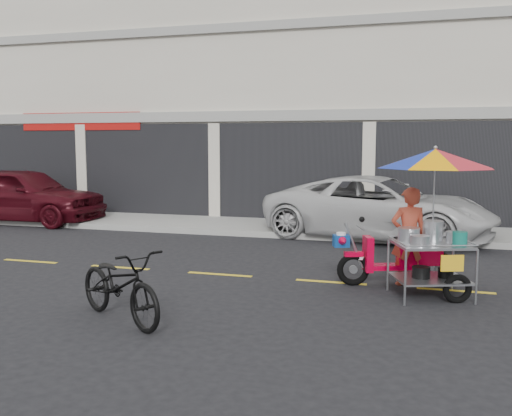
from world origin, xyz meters
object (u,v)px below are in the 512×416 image
(maroon_sedan, at_px, (23,195))
(near_bicycle, at_px, (120,285))
(white_pickup, at_px, (379,208))
(food_vendor_rig, at_px, (423,200))

(maroon_sedan, distance_m, near_bicycle, 10.52)
(white_pickup, height_order, food_vendor_rig, food_vendor_rig)
(near_bicycle, bearing_deg, food_vendor_rig, -24.09)
(food_vendor_rig, bearing_deg, maroon_sedan, 137.32)
(maroon_sedan, distance_m, food_vendor_rig, 12.22)
(maroon_sedan, distance_m, white_pickup, 10.21)
(maroon_sedan, bearing_deg, food_vendor_rig, -114.04)
(maroon_sedan, xyz_separation_m, food_vendor_rig, (11.23, -4.77, 0.63))
(white_pickup, distance_m, near_bicycle, 8.08)
(maroon_sedan, relative_size, white_pickup, 0.88)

